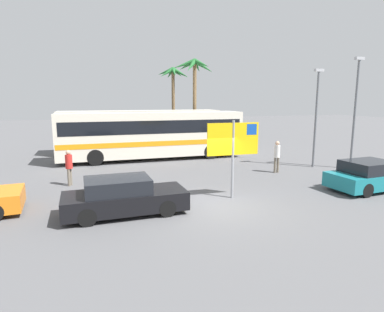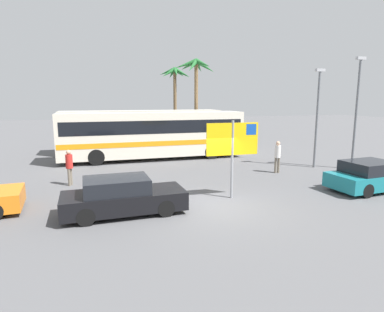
{
  "view_description": "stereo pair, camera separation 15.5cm",
  "coord_description": "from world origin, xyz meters",
  "px_view_note": "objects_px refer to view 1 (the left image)",
  "views": [
    {
      "loc": [
        -4.4,
        -11.12,
        4.01
      ],
      "look_at": [
        0.33,
        3.69,
        1.3
      ],
      "focal_mm": 30.32,
      "sensor_mm": 36.0,
      "label": 1
    },
    {
      "loc": [
        -4.26,
        -11.16,
        4.01
      ],
      "look_at": [
        0.33,
        3.69,
        1.3
      ],
      "focal_mm": 30.32,
      "sensor_mm": 36.0,
      "label": 2
    }
  ],
  "objects_px": {
    "bus_rear_coach": "(141,128)",
    "ferry_sign": "(234,142)",
    "pedestrian_near_sign": "(69,165)",
    "car_teal": "(371,176)",
    "pedestrian_crossing_lot": "(277,154)",
    "bus_front_coach": "(152,133)",
    "car_black": "(123,197)"
  },
  "relations": [
    {
      "from": "bus_rear_coach",
      "to": "ferry_sign",
      "type": "distance_m",
      "value": 13.57
    },
    {
      "from": "pedestrian_near_sign",
      "to": "car_teal",
      "type": "bearing_deg",
      "value": -179.18
    },
    {
      "from": "pedestrian_near_sign",
      "to": "pedestrian_crossing_lot",
      "type": "xyz_separation_m",
      "value": [
        10.81,
        -0.56,
        0.05
      ]
    },
    {
      "from": "bus_front_coach",
      "to": "bus_rear_coach",
      "type": "relative_size",
      "value": 1.0
    },
    {
      "from": "bus_rear_coach",
      "to": "car_teal",
      "type": "relative_size",
      "value": 2.97
    },
    {
      "from": "car_black",
      "to": "pedestrian_crossing_lot",
      "type": "xyz_separation_m",
      "value": [
        8.8,
        4.15,
        0.41
      ]
    },
    {
      "from": "bus_front_coach",
      "to": "pedestrian_crossing_lot",
      "type": "xyz_separation_m",
      "value": [
        5.75,
        -6.21,
        -0.74
      ]
    },
    {
      "from": "car_black",
      "to": "pedestrian_near_sign",
      "type": "relative_size",
      "value": 2.54
    },
    {
      "from": "car_teal",
      "to": "pedestrian_crossing_lot",
      "type": "relative_size",
      "value": 2.33
    },
    {
      "from": "bus_rear_coach",
      "to": "car_black",
      "type": "bearing_deg",
      "value": -101.57
    },
    {
      "from": "bus_front_coach",
      "to": "car_black",
      "type": "relative_size",
      "value": 2.83
    },
    {
      "from": "ferry_sign",
      "to": "bus_front_coach",
      "type": "bearing_deg",
      "value": 99.89
    },
    {
      "from": "pedestrian_crossing_lot",
      "to": "car_black",
      "type": "bearing_deg",
      "value": 117.34
    },
    {
      "from": "bus_front_coach",
      "to": "car_teal",
      "type": "xyz_separation_m",
      "value": [
        7.89,
        -10.52,
        -1.15
      ]
    },
    {
      "from": "bus_rear_coach",
      "to": "pedestrian_near_sign",
      "type": "xyz_separation_m",
      "value": [
        -4.89,
        -9.36,
        -0.78
      ]
    },
    {
      "from": "pedestrian_near_sign",
      "to": "pedestrian_crossing_lot",
      "type": "relative_size",
      "value": 0.96
    },
    {
      "from": "pedestrian_near_sign",
      "to": "car_black",
      "type": "bearing_deg",
      "value": 134.5
    },
    {
      "from": "pedestrian_crossing_lot",
      "to": "bus_front_coach",
      "type": "bearing_deg",
      "value": 44.9
    },
    {
      "from": "bus_front_coach",
      "to": "bus_rear_coach",
      "type": "bearing_deg",
      "value": 92.62
    },
    {
      "from": "ferry_sign",
      "to": "car_black",
      "type": "bearing_deg",
      "value": -171.07
    },
    {
      "from": "ferry_sign",
      "to": "car_teal",
      "type": "xyz_separation_m",
      "value": [
        6.42,
        -0.77,
        -1.69
      ]
    },
    {
      "from": "ferry_sign",
      "to": "car_teal",
      "type": "relative_size",
      "value": 0.78
    },
    {
      "from": "ferry_sign",
      "to": "car_black",
      "type": "xyz_separation_m",
      "value": [
        -4.52,
        -0.61,
        -1.69
      ]
    },
    {
      "from": "bus_rear_coach",
      "to": "pedestrian_crossing_lot",
      "type": "xyz_separation_m",
      "value": [
        5.92,
        -9.92,
        -0.74
      ]
    },
    {
      "from": "ferry_sign",
      "to": "pedestrian_crossing_lot",
      "type": "bearing_deg",
      "value": 40.93
    },
    {
      "from": "bus_front_coach",
      "to": "pedestrian_near_sign",
      "type": "distance_m",
      "value": 7.62
    },
    {
      "from": "bus_front_coach",
      "to": "car_teal",
      "type": "distance_m",
      "value": 13.2
    },
    {
      "from": "bus_rear_coach",
      "to": "pedestrian_near_sign",
      "type": "distance_m",
      "value": 10.59
    },
    {
      "from": "bus_rear_coach",
      "to": "car_black",
      "type": "xyz_separation_m",
      "value": [
        -2.88,
        -14.07,
        -1.15
      ]
    },
    {
      "from": "bus_front_coach",
      "to": "car_teal",
      "type": "height_order",
      "value": "bus_front_coach"
    },
    {
      "from": "ferry_sign",
      "to": "car_black",
      "type": "relative_size",
      "value": 0.74
    },
    {
      "from": "pedestrian_crossing_lot",
      "to": "ferry_sign",
      "type": "bearing_deg",
      "value": 131.73
    }
  ]
}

